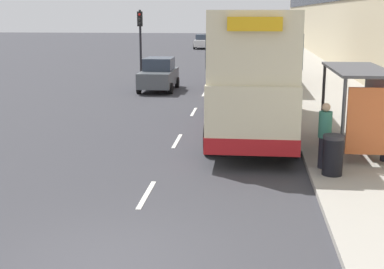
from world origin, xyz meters
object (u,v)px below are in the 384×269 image
object	(u,v)px
car_0	(159,75)
car_1	(253,37)
car_2	(203,42)
bus_shelter	(365,95)
litter_bin	(333,155)
double_decker_bus_near	(252,69)
pedestrian_1	(325,135)
traffic_light_far_kerb	(140,33)
double_decker_bus_ahead	(249,46)

from	to	relation	value
car_0	car_1	distance (m)	48.63
car_1	car_2	size ratio (longest dim) A/B	1.07
bus_shelter	car_0	distance (m)	15.79
car_1	litter_bin	distance (m)	64.18
car_0	car_2	world-z (taller)	car_0
double_decker_bus_near	pedestrian_1	world-z (taller)	double_decker_bus_near
traffic_light_far_kerb	double_decker_bus_ahead	bearing A→B (deg)	-4.82
bus_shelter	litter_bin	bearing A→B (deg)	-116.04
double_decker_bus_near	pedestrian_1	bearing A→B (deg)	-68.24
traffic_light_far_kerb	car_0	bearing A→B (deg)	-64.89
double_decker_bus_near	double_decker_bus_ahead	bearing A→B (deg)	90.69
double_decker_bus_near	litter_bin	bearing A→B (deg)	-69.19
car_0	litter_bin	world-z (taller)	car_0
double_decker_bus_near	car_0	size ratio (longest dim) A/B	2.51
pedestrian_1	traffic_light_far_kerb	bearing A→B (deg)	114.88
double_decker_bus_ahead	traffic_light_far_kerb	distance (m)	6.77
pedestrian_1	double_decker_bus_near	bearing A→B (deg)	111.76
car_0	car_1	xyz separation A→B (m)	(5.51, 48.32, 0.01)
double_decker_bus_near	car_1	world-z (taller)	double_decker_bus_near
double_decker_bus_ahead	car_2	size ratio (longest dim) A/B	2.61
car_1	pedestrian_1	bearing A→B (deg)	-88.62
double_decker_bus_near	traffic_light_far_kerb	xyz separation A→B (m)	(-6.88, 14.15, 0.71)
car_2	pedestrian_1	xyz separation A→B (m)	(7.69, -51.70, 0.19)
double_decker_bus_ahead	litter_bin	distance (m)	19.24
bus_shelter	car_2	world-z (taller)	bus_shelter
car_0	car_2	size ratio (longest dim) A/B	1.01
bus_shelter	car_2	distance (m)	50.65
double_decker_bus_ahead	traffic_light_far_kerb	size ratio (longest dim) A/B	2.39
car_2	traffic_light_far_kerb	bearing A→B (deg)	88.04
bus_shelter	car_0	size ratio (longest dim) A/B	1.02
bus_shelter	pedestrian_1	size ratio (longest dim) A/B	2.37
double_decker_bus_near	car_1	bearing A→B (deg)	89.61
bus_shelter	double_decker_bus_near	size ratio (longest dim) A/B	0.41
bus_shelter	car_0	bearing A→B (deg)	122.22
car_1	litter_bin	size ratio (longest dim) A/B	4.13
bus_shelter	litter_bin	size ratio (longest dim) A/B	4.00
litter_bin	traffic_light_far_kerb	distance (m)	21.68
double_decker_bus_near	litter_bin	size ratio (longest dim) A/B	9.82
double_decker_bus_near	litter_bin	world-z (taller)	double_decker_bus_near
car_0	litter_bin	bearing A→B (deg)	114.39
car_1	traffic_light_far_kerb	world-z (taller)	traffic_light_far_kerb
double_decker_bus_near	car_2	xyz separation A→B (m)	(-5.76, 46.87, -1.43)
car_0	traffic_light_far_kerb	distance (m)	4.67
bus_shelter	traffic_light_far_kerb	xyz separation A→B (m)	(-10.17, 17.11, 1.12)
car_2	traffic_light_far_kerb	world-z (taller)	traffic_light_far_kerb
pedestrian_1	litter_bin	world-z (taller)	pedestrian_1
pedestrian_1	traffic_light_far_kerb	size ratio (longest dim) A/B	0.40
car_2	traffic_light_far_kerb	size ratio (longest dim) A/B	0.92
litter_bin	car_2	bearing A→B (deg)	98.51
double_decker_bus_ahead	car_1	xyz separation A→B (m)	(0.57, 45.11, -1.39)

